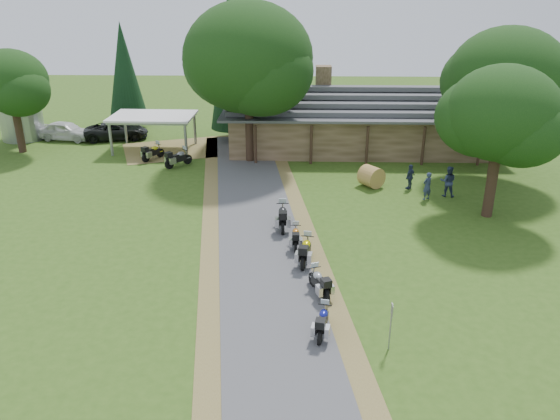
{
  "coord_description": "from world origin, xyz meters",
  "views": [
    {
      "loc": [
        0.89,
        -18.43,
        12.13
      ],
      "look_at": [
        0.14,
        6.83,
        1.6
      ],
      "focal_mm": 35.0,
      "sensor_mm": 36.0,
      "label": 1
    }
  ],
  "objects_px": {
    "silo": "(17,98)",
    "motorcycle_row_a": "(323,320)",
    "motorcycle_carport_a": "(153,151)",
    "motorcycle_carport_b": "(178,157)",
    "motorcycle_row_b": "(319,281)",
    "motorcycle_row_d": "(296,236)",
    "carport": "(154,132)",
    "motorcycle_row_e": "(283,215)",
    "car_dark_suv": "(116,127)",
    "hay_bale": "(371,177)",
    "lodge": "(361,117)",
    "motorcycle_row_c": "(306,249)",
    "car_white_sedan": "(66,128)"
  },
  "relations": [
    {
      "from": "motorcycle_row_d",
      "to": "motorcycle_row_a",
      "type": "bearing_deg",
      "value": -172.23
    },
    {
      "from": "car_white_sedan",
      "to": "hay_bale",
      "type": "height_order",
      "value": "car_white_sedan"
    },
    {
      "from": "car_white_sedan",
      "to": "car_dark_suv",
      "type": "bearing_deg",
      "value": -75.27
    },
    {
      "from": "car_dark_suv",
      "to": "motorcycle_row_e",
      "type": "xyz_separation_m",
      "value": [
        14.36,
        -17.53,
        -0.36
      ]
    },
    {
      "from": "car_dark_suv",
      "to": "motorcycle_row_c",
      "type": "bearing_deg",
      "value": -157.76
    },
    {
      "from": "motorcycle_row_c",
      "to": "motorcycle_row_d",
      "type": "relative_size",
      "value": 1.16
    },
    {
      "from": "lodge",
      "to": "car_white_sedan",
      "type": "xyz_separation_m",
      "value": [
        -24.27,
        1.43,
        -1.47
      ]
    },
    {
      "from": "lodge",
      "to": "motorcycle_row_a",
      "type": "relative_size",
      "value": 12.63
    },
    {
      "from": "lodge",
      "to": "silo",
      "type": "bearing_deg",
      "value": 176.66
    },
    {
      "from": "motorcycle_row_c",
      "to": "motorcycle_row_a",
      "type": "bearing_deg",
      "value": -164.91
    },
    {
      "from": "carport",
      "to": "motorcycle_row_c",
      "type": "height_order",
      "value": "carport"
    },
    {
      "from": "motorcycle_row_a",
      "to": "motorcycle_carport_b",
      "type": "relative_size",
      "value": 0.85
    },
    {
      "from": "motorcycle_carport_a",
      "to": "motorcycle_carport_b",
      "type": "xyz_separation_m",
      "value": [
        2.21,
        -1.53,
        0.03
      ]
    },
    {
      "from": "motorcycle_row_c",
      "to": "car_white_sedan",
      "type": "bearing_deg",
      "value": 52.4
    },
    {
      "from": "motorcycle_carport_b",
      "to": "hay_bale",
      "type": "height_order",
      "value": "motorcycle_carport_b"
    },
    {
      "from": "motorcycle_row_b",
      "to": "hay_bale",
      "type": "height_order",
      "value": "hay_bale"
    },
    {
      "from": "motorcycle_carport_a",
      "to": "hay_bale",
      "type": "xyz_separation_m",
      "value": [
        15.43,
        -5.33,
        0.02
      ]
    },
    {
      "from": "silo",
      "to": "motorcycle_row_c",
      "type": "relative_size",
      "value": 3.53
    },
    {
      "from": "motorcycle_row_a",
      "to": "motorcycle_carport_a",
      "type": "distance_m",
      "value": 24.39
    },
    {
      "from": "motorcycle_row_a",
      "to": "hay_bale",
      "type": "distance_m",
      "value": 16.54
    },
    {
      "from": "car_white_sedan",
      "to": "motorcycle_row_a",
      "type": "relative_size",
      "value": 3.46
    },
    {
      "from": "lodge",
      "to": "motorcycle_row_a",
      "type": "bearing_deg",
      "value": -99.05
    },
    {
      "from": "lodge",
      "to": "motorcycle_row_e",
      "type": "distance_m",
      "value": 16.9
    },
    {
      "from": "carport",
      "to": "motorcycle_carport_a",
      "type": "bearing_deg",
      "value": -78.82
    },
    {
      "from": "motorcycle_carport_a",
      "to": "lodge",
      "type": "bearing_deg",
      "value": -44.44
    },
    {
      "from": "motorcycle_row_b",
      "to": "silo",
      "type": "bearing_deg",
      "value": 23.6
    },
    {
      "from": "carport",
      "to": "car_white_sedan",
      "type": "height_order",
      "value": "carport"
    },
    {
      "from": "motorcycle_row_a",
      "to": "motorcycle_row_e",
      "type": "distance_m",
      "value": 9.66
    },
    {
      "from": "motorcycle_row_c",
      "to": "hay_bale",
      "type": "distance_m",
      "value": 11.35
    },
    {
      "from": "motorcycle_row_a",
      "to": "motorcycle_row_b",
      "type": "distance_m",
      "value": 2.82
    },
    {
      "from": "carport",
      "to": "motorcycle_carport_a",
      "type": "relative_size",
      "value": 3.32
    },
    {
      "from": "lodge",
      "to": "hay_bale",
      "type": "bearing_deg",
      "value": -91.5
    },
    {
      "from": "motorcycle_row_d",
      "to": "carport",
      "type": "bearing_deg",
      "value": 33.09
    },
    {
      "from": "motorcycle_row_e",
      "to": "hay_bale",
      "type": "height_order",
      "value": "motorcycle_row_e"
    },
    {
      "from": "car_dark_suv",
      "to": "lodge",
      "type": "bearing_deg",
      "value": -108.67
    },
    {
      "from": "car_dark_suv",
      "to": "motorcycle_row_e",
      "type": "distance_m",
      "value": 22.67
    },
    {
      "from": "car_dark_suv",
      "to": "motorcycle_row_e",
      "type": "bearing_deg",
      "value": -154.39
    },
    {
      "from": "silo",
      "to": "carport",
      "type": "relative_size",
      "value": 1.09
    },
    {
      "from": "motorcycle_row_d",
      "to": "motorcycle_carport_a",
      "type": "distance_m",
      "value": 17.7
    },
    {
      "from": "lodge",
      "to": "car_dark_suv",
      "type": "distance_m",
      "value": 20.25
    },
    {
      "from": "silo",
      "to": "motorcycle_row_a",
      "type": "bearing_deg",
      "value": -48.38
    },
    {
      "from": "motorcycle_row_e",
      "to": "motorcycle_carport_a",
      "type": "relative_size",
      "value": 1.1
    },
    {
      "from": "silo",
      "to": "motorcycle_row_a",
      "type": "distance_m",
      "value": 36.14
    },
    {
      "from": "lodge",
      "to": "hay_bale",
      "type": "distance_m",
      "value": 9.37
    },
    {
      "from": "carport",
      "to": "motorcycle_row_a",
      "type": "relative_size",
      "value": 3.73
    },
    {
      "from": "carport",
      "to": "motorcycle_row_c",
      "type": "relative_size",
      "value": 3.23
    },
    {
      "from": "motorcycle_carport_a",
      "to": "motorcycle_carport_b",
      "type": "distance_m",
      "value": 2.69
    },
    {
      "from": "motorcycle_row_c",
      "to": "motorcycle_row_d",
      "type": "height_order",
      "value": "motorcycle_row_c"
    },
    {
      "from": "motorcycle_row_c",
      "to": "motorcycle_row_d",
      "type": "xyz_separation_m",
      "value": [
        -0.47,
        1.65,
        -0.09
      ]
    },
    {
      "from": "car_white_sedan",
      "to": "hay_bale",
      "type": "relative_size",
      "value": 4.34
    }
  ]
}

